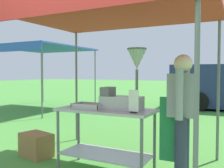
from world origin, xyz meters
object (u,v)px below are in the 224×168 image
donut_tray (89,107)px  supply_crate (36,145)px  stall_canopy (109,16)px  vendor (182,113)px  menu_sign (134,103)px  neighbour_tent (41,49)px  donut_cart (105,126)px  donut_fryer (126,87)px

donut_tray → supply_crate: 1.33m
stall_canopy → vendor: bearing=-3.5°
menu_sign → stall_canopy: bearing=152.5°
stall_canopy → vendor: (1.04, -0.06, -1.28)m
vendor → neighbour_tent: bearing=145.3°
stall_canopy → donut_cart: (0.00, -0.10, -1.53)m
donut_fryer → vendor: bearing=-0.6°
vendor → supply_crate: (-2.38, 0.02, -0.71)m
stall_canopy → donut_cart: bearing=-90.0°
donut_cart → menu_sign: menu_sign is taller
supply_crate → stall_canopy: bearing=1.8°
donut_fryer → vendor: size_ratio=0.51×
stall_canopy → donut_fryer: size_ratio=3.53×
menu_sign → neighbour_tent: 7.27m
vendor → neighbour_tent: (-6.16, 4.27, 1.37)m
menu_sign → supply_crate: menu_sign is taller
donut_cart → menu_sign: 0.63m
donut_fryer → vendor: (0.75, -0.01, -0.29)m
neighbour_tent → menu_sign: bearing=-38.5°
donut_fryer → neighbour_tent: 6.97m
stall_canopy → vendor: size_ratio=1.80×
donut_fryer → vendor: 0.81m
stall_canopy → donut_tray: (-0.23, -0.17, -1.27)m
stall_canopy → menu_sign: bearing=-27.5°
donut_tray → neighbour_tent: 6.70m
donut_fryer → donut_cart: bearing=-171.5°
donut_tray → donut_fryer: 0.60m
menu_sign → neighbour_tent: size_ratio=0.09×
menu_sign → donut_tray: bearing=173.1°
donut_tray → neighbour_tent: neighbour_tent is taller
donut_fryer → menu_sign: (0.20, -0.20, -0.18)m
menu_sign → neighbour_tent: bearing=141.5°
donut_fryer → neighbour_tent: size_ratio=0.25×
stall_canopy → donut_cart: stall_canopy is taller
donut_tray → stall_canopy: bearing=35.7°
donut_tray → supply_crate: size_ratio=0.72×
donut_cart → vendor: 1.07m
supply_crate → donut_fryer: bearing=-0.5°
donut_tray → menu_sign: (0.71, -0.09, 0.10)m
supply_crate → donut_cart: bearing=-2.4°
neighbour_tent → vendor: bearing=-34.7°
donut_cart → donut_fryer: (0.29, 0.04, 0.55)m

